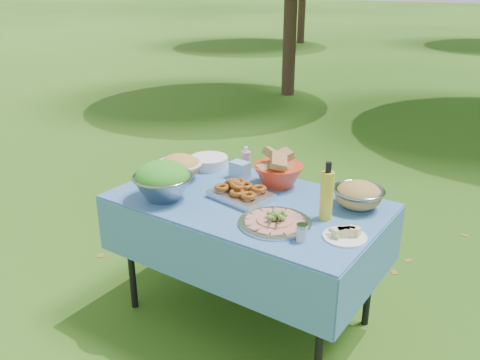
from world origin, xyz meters
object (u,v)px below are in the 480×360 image
picnic_table (247,260)px  charcuterie_platter (275,216)px  plate_stack (209,162)px  oil_bottle (327,191)px  pasta_bowl_steel (358,195)px  salad_bowl (162,180)px  bread_bowl (278,170)px

picnic_table → charcuterie_platter: bearing=-31.6°
plate_stack → charcuterie_platter: charcuterie_platter is taller
picnic_table → oil_bottle: oil_bottle is taller
picnic_table → pasta_bowl_steel: size_ratio=5.44×
salad_bowl → oil_bottle: 0.89m
plate_stack → charcuterie_platter: size_ratio=0.67×
picnic_table → oil_bottle: 0.70m
picnic_table → oil_bottle: size_ratio=4.81×
bread_bowl → pasta_bowl_steel: 0.50m
picnic_table → plate_stack: size_ratio=6.03×
charcuterie_platter → oil_bottle: (0.18, 0.20, 0.11)m
picnic_table → bread_bowl: 0.55m
pasta_bowl_steel → oil_bottle: (-0.08, -0.22, 0.08)m
charcuterie_platter → oil_bottle: size_ratio=1.20×
salad_bowl → bread_bowl: (0.43, 0.52, -0.01)m
salad_bowl → pasta_bowl_steel: bearing=28.2°
picnic_table → pasta_bowl_steel: pasta_bowl_steel is taller
salad_bowl → plate_stack: bearing=100.0°
plate_stack → oil_bottle: 0.98m
pasta_bowl_steel → charcuterie_platter: 0.49m
bread_bowl → oil_bottle: bearing=-30.4°
picnic_table → charcuterie_platter: charcuterie_platter is taller
plate_stack → pasta_bowl_steel: 1.02m
bread_bowl → oil_bottle: size_ratio=0.96×
oil_bottle → charcuterie_platter: bearing=-132.3°
salad_bowl → bread_bowl: salad_bowl is taller
bread_bowl → plate_stack: bearing=178.3°
pasta_bowl_steel → charcuterie_platter: pasta_bowl_steel is taller
picnic_table → oil_bottle: bearing=3.7°
salad_bowl → charcuterie_platter: (0.67, 0.08, -0.07)m
plate_stack → pasta_bowl_steel: size_ratio=0.90×
plate_stack → bread_bowl: bread_bowl is taller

